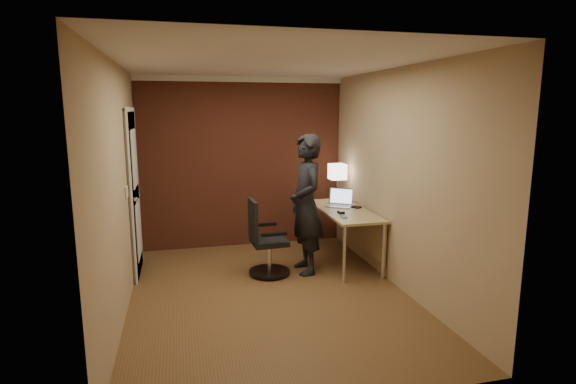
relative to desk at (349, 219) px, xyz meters
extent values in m
plane|color=brown|center=(-1.25, -0.82, -0.60)|extent=(4.00, 4.00, 0.00)
plane|color=white|center=(-1.25, -0.82, 1.90)|extent=(4.00, 4.00, 0.00)
plane|color=tan|center=(-1.25, 1.18, 0.65)|extent=(3.00, 0.00, 3.00)
plane|color=tan|center=(-1.25, -2.82, 0.65)|extent=(3.00, 0.00, 3.00)
plane|color=tan|center=(-2.75, -0.82, 0.65)|extent=(0.00, 4.00, 4.00)
plane|color=tan|center=(0.25, -0.82, 0.65)|extent=(0.00, 4.00, 4.00)
cube|color=brown|center=(-1.25, 1.15, 0.65)|extent=(2.98, 0.06, 2.50)
cube|color=silver|center=(-1.25, 1.14, 1.86)|extent=(3.00, 0.08, 0.08)
cube|color=silver|center=(-1.25, -2.78, 1.86)|extent=(3.00, 0.08, 0.08)
cube|color=silver|center=(-2.71, -0.82, 1.86)|extent=(0.08, 4.00, 0.08)
cube|color=silver|center=(0.21, -0.82, 1.86)|extent=(0.08, 4.00, 0.08)
cube|color=silver|center=(-2.73, 0.28, 0.40)|extent=(0.05, 0.82, 2.02)
cube|color=silver|center=(-2.71, 0.28, 0.40)|extent=(0.02, 0.92, 2.12)
cylinder|color=silver|center=(-2.68, -0.05, 0.40)|extent=(0.05, 0.05, 0.05)
cube|color=silver|center=(-2.74, -0.37, 0.55)|extent=(0.02, 0.08, 0.12)
cube|color=tan|center=(-0.07, 0.00, 0.11)|extent=(0.60, 1.50, 0.03)
cube|color=tan|center=(0.21, 0.00, -0.17)|extent=(0.02, 1.38, 0.54)
cylinder|color=silver|center=(-0.32, -0.69, -0.25)|extent=(0.04, 0.04, 0.70)
cylinder|color=silver|center=(-0.32, 0.69, -0.25)|extent=(0.04, 0.04, 0.70)
cylinder|color=silver|center=(0.18, -0.69, -0.25)|extent=(0.04, 0.04, 0.70)
cylinder|color=silver|center=(0.18, 0.69, -0.25)|extent=(0.04, 0.04, 0.70)
cube|color=silver|center=(0.04, 0.58, 0.14)|extent=(0.11, 0.11, 0.01)
cylinder|color=silver|center=(0.04, 0.58, 0.29)|extent=(0.01, 0.01, 0.30)
cube|color=white|center=(0.04, 0.58, 0.55)|extent=(0.22, 0.22, 0.22)
cube|color=silver|center=(-0.08, 0.19, 0.14)|extent=(0.40, 0.38, 0.01)
cube|color=silver|center=(-0.01, 0.29, 0.25)|extent=(0.30, 0.24, 0.22)
cube|color=#B2CCF2|center=(-0.01, 0.28, 0.25)|extent=(0.27, 0.21, 0.19)
cube|color=gray|center=(-0.08, 0.18, 0.14)|extent=(0.30, 0.27, 0.00)
cube|color=black|center=(-0.19, -0.21, 0.14)|extent=(0.07, 0.11, 0.03)
cube|color=black|center=(-0.23, -0.41, 0.13)|extent=(0.08, 0.12, 0.01)
cube|color=black|center=(0.13, 0.05, 0.14)|extent=(0.13, 0.14, 0.02)
cylinder|color=black|center=(-1.13, -0.21, -0.57)|extent=(0.51, 0.51, 0.03)
cylinder|color=silver|center=(-1.13, -0.21, -0.37)|extent=(0.05, 0.05, 0.38)
cube|color=black|center=(-1.13, -0.21, -0.17)|extent=(0.44, 0.44, 0.06)
cube|color=black|center=(-1.33, -0.22, 0.11)|extent=(0.06, 0.38, 0.50)
cube|color=black|center=(-1.14, 0.03, -0.02)|extent=(0.31, 0.06, 0.04)
cube|color=black|center=(-1.12, -0.45, -0.02)|extent=(0.31, 0.06, 0.04)
imported|color=black|center=(-0.66, -0.21, 0.27)|extent=(0.45, 0.66, 1.74)
camera|label=1|loc=(-2.17, -5.45, 1.43)|focal=28.00mm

